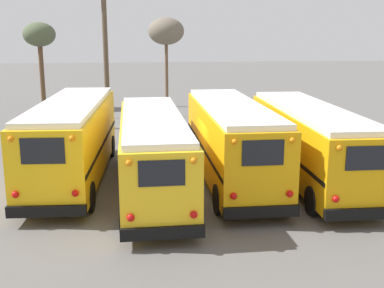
% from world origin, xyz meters
% --- Properties ---
extents(ground_plane, '(160.00, 160.00, 0.00)m').
position_xyz_m(ground_plane, '(0.00, 0.00, 0.00)').
color(ground_plane, '#5B5956').
extents(school_bus_0, '(2.92, 10.28, 3.27)m').
position_xyz_m(school_bus_0, '(-4.78, 1.08, 1.78)').
color(school_bus_0, yellow).
rests_on(school_bus_0, ground).
extents(school_bus_1, '(2.61, 10.35, 2.99)m').
position_xyz_m(school_bus_1, '(-1.59, -0.85, 1.63)').
color(school_bus_1, yellow).
rests_on(school_bus_1, ground).
extents(school_bus_2, '(2.54, 10.01, 3.22)m').
position_xyz_m(school_bus_2, '(1.59, 0.20, 1.75)').
color(school_bus_2, '#E5A00C').
rests_on(school_bus_2, ground).
extents(school_bus_3, '(2.63, 10.52, 3.05)m').
position_xyz_m(school_bus_3, '(4.78, -0.03, 1.67)').
color(school_bus_3, '#E5A00C').
rests_on(school_bus_3, ground).
extents(utility_pole, '(1.80, 0.31, 9.19)m').
position_xyz_m(utility_pole, '(-4.02, 11.83, 4.73)').
color(utility_pole, brown).
rests_on(utility_pole, ground).
extents(bare_tree_0, '(2.48, 2.48, 6.72)m').
position_xyz_m(bare_tree_0, '(-9.60, 20.57, 5.62)').
color(bare_tree_0, brown).
rests_on(bare_tree_0, ground).
extents(bare_tree_1, '(2.86, 2.86, 7.11)m').
position_xyz_m(bare_tree_1, '(0.20, 20.65, 5.97)').
color(bare_tree_1, brown).
rests_on(bare_tree_1, ground).
extents(fence_line, '(17.62, 0.06, 1.42)m').
position_xyz_m(fence_line, '(0.00, 7.67, 0.99)').
color(fence_line, '#939399').
rests_on(fence_line, ground).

